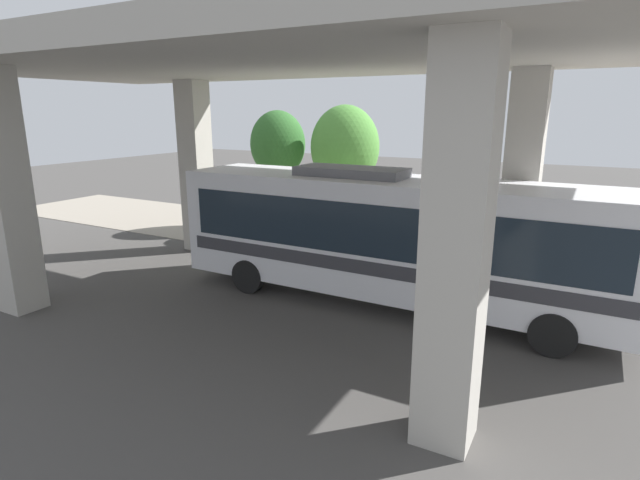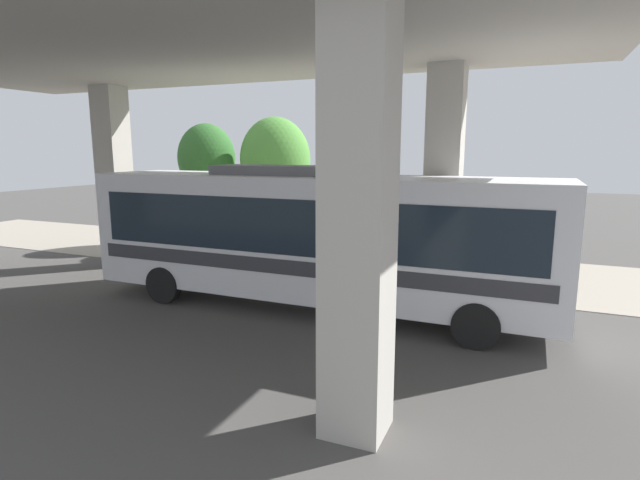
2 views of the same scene
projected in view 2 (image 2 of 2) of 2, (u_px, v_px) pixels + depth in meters
The scene contains 11 objects.
ground_plane at pixel (265, 276), 16.41m from camera, with size 80.00×80.00×0.00m, color #474442.
sidewalk_strip at pixel (304, 258), 19.13m from camera, with size 6.00×40.00×0.02m.
overpass at pixel (177, 67), 11.71m from camera, with size 9.40×19.43×6.85m.
bus at pixel (313, 233), 12.80m from camera, with size 2.66×12.04×3.70m.
fire_hydrant at pixel (359, 259), 16.64m from camera, with size 0.53×0.26×0.97m.
planter_front at pixel (284, 240), 18.30m from camera, with size 1.19×1.19×1.66m.
planter_middle at pixel (270, 247), 16.93m from camera, with size 1.38×1.38×1.70m.
planter_back at pixel (232, 242), 18.52m from camera, with size 1.15×1.15×1.44m.
planter_extra at pixel (158, 234), 18.81m from camera, with size 1.35×1.35×1.83m.
street_tree_near at pixel (207, 158), 21.54m from camera, with size 2.45×2.45×5.21m.
street_tree_far at pixel (275, 160), 20.73m from camera, with size 2.92×2.92×5.44m.
Camera 2 is at (13.97, 7.88, 4.11)m, focal length 28.00 mm.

